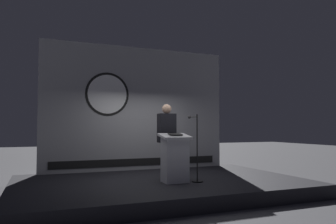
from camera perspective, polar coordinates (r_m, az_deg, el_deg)
name	(u,v)px	position (r m, az deg, el deg)	size (l,w,h in m)	color
ground_plane	(160,193)	(7.53, -1.35, -14.20)	(40.00, 40.00, 0.00)	#4C4C51
stage_platform	(160,186)	(7.50, -1.35, -13.07)	(6.40, 4.00, 0.30)	black
banner_display	(137,108)	(9.14, -5.53, 0.64)	(5.29, 0.12, 3.48)	#9E9EA3
podium	(175,158)	(7.04, 1.23, -8.21)	(0.64, 0.50, 1.07)	silver
speaker_person	(167,141)	(7.46, -0.24, -5.11)	(0.40, 0.26, 1.73)	black
microphone_stand	(196,158)	(7.15, 5.03, -8.13)	(0.24, 0.54, 1.48)	black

